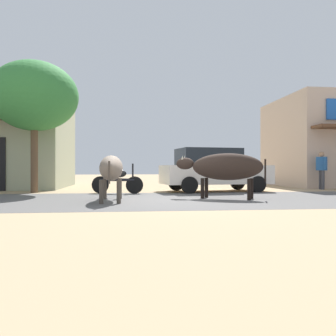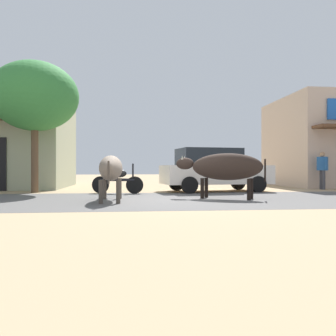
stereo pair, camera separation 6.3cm
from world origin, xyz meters
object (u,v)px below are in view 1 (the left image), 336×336
Objects in this scene: roadside_tree at (34,96)px; cow_near_brown at (111,169)px; pedestrian_by_shop at (322,167)px; parked_motorcycle at (118,180)px; parked_hatchback_car at (213,169)px; cow_far_dark at (225,167)px.

roadside_tree is 1.70× the size of cow_near_brown.
parked_motorcycle is at bearing -169.94° from pedestrian_by_shop.
cow_near_brown is (-3.70, -3.58, 0.04)m from parked_hatchback_car.
cow_near_brown is 3.29m from cow_far_dark.
cow_near_brown is at bearing -173.52° from cow_far_dark.
parked_motorcycle is 0.72× the size of cow_far_dark.
cow_near_brown is at bearing -51.17° from roadside_tree.
parked_hatchback_car is at bearing 82.28° from cow_far_dark.
cow_near_brown is at bearing -153.01° from pedestrian_by_shop.
roadside_tree is at bearing 152.16° from cow_far_dark.
cow_far_dark is (6.20, -3.28, -2.58)m from roadside_tree.
parked_hatchback_car is 1.70× the size of cow_far_dark.
roadside_tree is 11.78m from pedestrian_by_shop.
parked_hatchback_car is 1.52× the size of cow_near_brown.
cow_far_dark reaches higher than cow_near_brown.
parked_hatchback_car reaches higher than parked_motorcycle.
pedestrian_by_shop is (11.47, 0.70, -2.58)m from roadside_tree.
roadside_tree reaches higher than cow_near_brown.
pedestrian_by_shop is at bearing 37.05° from cow_far_dark.
roadside_tree is 1.12× the size of parked_hatchback_car.
parked_hatchback_car is at bearing 11.43° from parked_motorcycle.
pedestrian_by_shop is at bearing 10.06° from parked_motorcycle.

